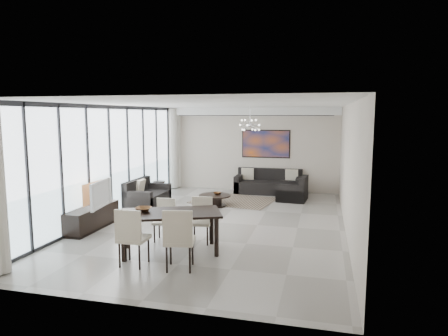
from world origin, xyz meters
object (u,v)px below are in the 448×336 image
(tv_console, at_px, (92,218))
(television, at_px, (97,194))
(sofa_main, at_px, (269,185))
(dining_table, at_px, (170,216))
(coffee_table, at_px, (215,200))

(tv_console, relative_size, television, 1.55)
(sofa_main, relative_size, tv_console, 1.32)
(television, height_order, dining_table, television)
(tv_console, bearing_deg, television, -3.91)
(television, bearing_deg, dining_table, -123.36)
(television, bearing_deg, coffee_table, -41.82)
(tv_console, height_order, dining_table, dining_table)
(coffee_table, distance_m, television, 3.66)
(tv_console, xyz_separation_m, dining_table, (2.40, -1.07, 0.45))
(coffee_table, bearing_deg, dining_table, -86.76)
(sofa_main, distance_m, dining_table, 6.47)
(dining_table, bearing_deg, tv_console, 155.87)
(coffee_table, xyz_separation_m, tv_console, (-2.17, -2.98, 0.08))
(sofa_main, bearing_deg, television, -121.60)
(sofa_main, height_order, dining_table, sofa_main)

